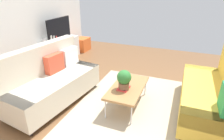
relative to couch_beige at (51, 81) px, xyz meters
The scene contains 15 objects.
ground_plane 1.42m from the couch_beige, 70.66° to the right, with size 7.68×7.68×0.00m, color brown.
wall_far 1.88m from the couch_beige, 73.70° to the left, with size 6.40×0.12×2.90m, color white.
area_rug 1.71m from the couch_beige, 78.69° to the right, with size 2.90×2.20×0.01m, color tan.
couch_beige is the anchor object (origin of this frame).
couch_green 2.92m from the couch_beige, 76.89° to the right, with size 1.91×0.85×1.10m.
coffee_table 1.47m from the couch_beige, 75.24° to the right, with size 1.10×0.56×0.42m.
tv_console 2.27m from the couch_beige, 31.54° to the left, with size 1.40×0.44×0.64m, color silver.
tv 2.32m from the couch_beige, 31.10° to the left, with size 1.00×0.20×0.64m.
storage_trunk 3.23m from the couch_beige, 19.71° to the left, with size 0.52×0.40×0.44m, color orange.
potted_plant 1.42m from the couch_beige, 79.72° to the right, with size 0.25×0.25×0.37m.
table_book_0 1.40m from the couch_beige, 79.13° to the right, with size 0.24×0.18×0.03m, color red.
vase_0 1.86m from the couch_beige, 42.40° to the left, with size 0.11×0.11×0.17m, color silver.
bottle_0 1.93m from the couch_beige, 37.00° to the left, with size 0.06×0.06×0.23m, color silver.
bottle_1 2.02m from the couch_beige, 35.06° to the left, with size 0.05×0.05×0.20m, color silver.
bottle_2 2.10m from the couch_beige, 33.40° to the left, with size 0.05×0.05×0.17m, color red.
Camera 1 is at (-3.00, -1.02, 2.11)m, focal length 30.39 mm.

